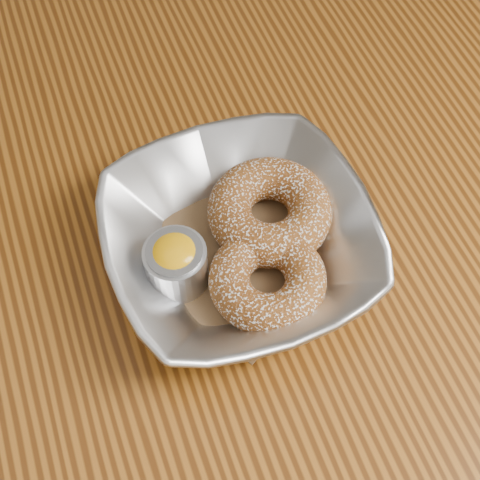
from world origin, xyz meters
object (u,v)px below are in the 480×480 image
object	(u,v)px
serving_bowl	(240,242)
donut_front	(267,279)
donut_back	(270,211)
table	(257,269)
ramekin	(176,263)

from	to	relation	value
serving_bowl	donut_front	xyz separation A→B (m)	(0.01, -0.04, -0.00)
donut_back	donut_front	xyz separation A→B (m)	(-0.03, -0.06, -0.00)
table	serving_bowl	bearing A→B (deg)	-132.90
table	serving_bowl	size ratio (longest dim) A/B	5.35
serving_bowl	donut_front	size ratio (longest dim) A/B	2.32
serving_bowl	table	bearing A→B (deg)	47.10
table	donut_back	size ratio (longest dim) A/B	11.15
serving_bowl	ramekin	size ratio (longest dim) A/B	4.33
table	serving_bowl	distance (m)	0.13
donut_back	ramekin	distance (m)	0.09
table	donut_back	bearing A→B (deg)	-77.26
serving_bowl	donut_back	xyz separation A→B (m)	(0.03, 0.02, 0.00)
ramekin	table	bearing A→B (deg)	23.33
table	donut_front	xyz separation A→B (m)	(-0.02, -0.07, 0.13)
table	donut_back	distance (m)	0.13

